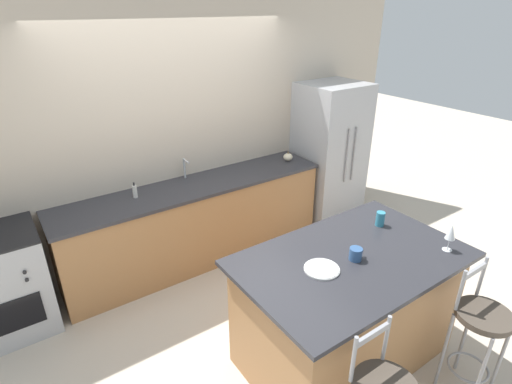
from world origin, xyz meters
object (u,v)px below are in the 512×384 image
Objects in this scene: refrigerator at (329,154)px; bar_stool_far at (479,328)px; tumbler_cup at (380,219)px; coffee_mug at (356,254)px; pumpkin_decoration at (288,157)px; wine_glass at (451,233)px; soap_bottle at (135,191)px; dinner_plate at (322,269)px.

refrigerator is 2.80m from bar_stool_far.
refrigerator is 14.55× the size of tumbler_cup.
coffee_mug is 1.11× the size of pumpkin_decoration.
wine_glass is at bearing 71.41° from bar_stool_far.
coffee_mug is 0.58m from tumbler_cup.
bar_stool_far is 1.03m from tumbler_cup.
bar_stool_far is 9.47× the size of pumpkin_decoration.
soap_bottle is (-2.48, 0.10, 0.09)m from refrigerator.
coffee_mug is at bearing -157.02° from tumbler_cup.
refrigerator is at bearing 44.95° from dinner_plate.
refrigerator is at bearing 67.60° from wine_glass.
soap_bottle is (-1.85, 0.05, 0.02)m from pumpkin_decoration.
dinner_plate is 2.01× the size of coffee_mug.
refrigerator reaches higher than pumpkin_decoration.
tumbler_cup is at bearing 22.98° from coffee_mug.
dinner_plate is 2.04× the size of tumbler_cup.
refrigerator reaches higher than dinner_plate.
refrigerator is 14.35× the size of coffee_mug.
tumbler_cup reaches higher than dinner_plate.
pumpkin_decoration is at bearing 76.82° from tumbler_cup.
bar_stool_far is 5.00× the size of wine_glass.
dinner_plate is 1.59× the size of soap_bottle.
dinner_plate is 2.22× the size of pumpkin_decoration.
soap_bottle is at bearing 118.15° from bar_stool_far.
soap_bottle reaches higher than dinner_plate.
coffee_mug is 2.14m from pumpkin_decoration.
coffee_mug is at bearing -64.97° from soap_bottle.
pumpkin_decoration is (0.27, 2.23, -0.15)m from wine_glass.
pumpkin_decoration is (0.41, 2.64, 0.36)m from bar_stool_far.
dinner_plate is at bearing -71.68° from soap_bottle.
bar_stool_far is (-1.04, -2.59, -0.29)m from refrigerator.
tumbler_cup is 1.09× the size of pumpkin_decoration.
wine_glass is (0.94, -0.35, 0.14)m from dinner_plate.
refrigerator is at bearing 50.40° from coffee_mug.
soap_bottle is at bearing 129.62° from tumbler_cup.
bar_stool_far is at bearing -54.06° from coffee_mug.
refrigerator reaches higher than wine_glass.
bar_stool_far is 1.16m from dinner_plate.
dinner_plate is 2.04m from soap_bottle.
soap_bottle is (-1.58, 2.29, -0.13)m from wine_glass.
refrigerator reaches higher than soap_bottle.
refrigerator reaches higher than tumbler_cup.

